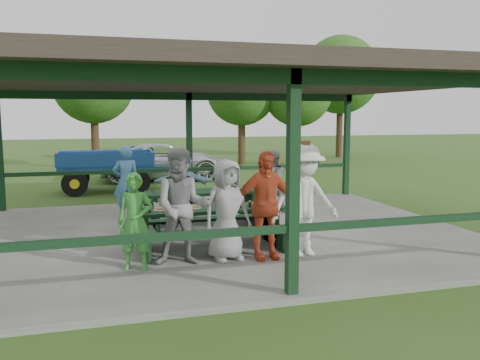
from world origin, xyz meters
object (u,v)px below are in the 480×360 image
object	(u,v)px
contestant_red	(265,205)
spectator_blue	(126,182)
picnic_table_far	(203,203)
contestant_green	(135,221)
contestant_grey_mid	(227,210)
spectator_grey	(272,181)
picnic_table_near	(210,222)
contestant_white_fedora	(304,200)
farm_trailer	(106,170)
pickup_truck	(165,162)
contestant_grey_left	(183,207)
spectator_lblue	(183,185)

from	to	relation	value
contestant_red	spectator_blue	xyz separation A→B (m)	(-2.01, 4.17, -0.07)
picnic_table_far	contestant_green	bearing A→B (deg)	-119.99
contestant_grey_mid	spectator_grey	distance (m)	4.26
picnic_table_near	spectator_grey	xyz separation A→B (m)	(2.23, 2.91, 0.29)
picnic_table_near	contestant_white_fedora	xyz separation A→B (m)	(1.45, -0.88, 0.49)
picnic_table_near	farm_trailer	xyz separation A→B (m)	(-1.63, 8.21, 0.13)
spectator_grey	pickup_truck	size ratio (longest dim) A/B	0.31
picnic_table_far	contestant_grey_mid	world-z (taller)	contestant_grey_mid
picnic_table_far	contestant_grey_left	bearing A→B (deg)	-107.96
farm_trailer	spectator_grey	bearing A→B (deg)	-52.91
contestant_white_fedora	spectator_blue	world-z (taller)	contestant_white_fedora
spectator_blue	farm_trailer	distance (m)	4.96
picnic_table_far	spectator_lblue	xyz separation A→B (m)	(-0.27, 0.96, 0.30)
farm_trailer	spectator_blue	bearing A→B (deg)	-84.93
contestant_white_fedora	pickup_truck	bearing A→B (deg)	91.33
contestant_grey_left	spectator_blue	world-z (taller)	contestant_grey_left
picnic_table_near	contestant_grey_mid	xyz separation A→B (m)	(0.10, -0.79, 0.37)
picnic_table_near	contestant_red	world-z (taller)	contestant_red
contestant_red	farm_trailer	distance (m)	9.42
picnic_table_far	contestant_white_fedora	world-z (taller)	contestant_white_fedora
contestant_grey_left	contestant_white_fedora	bearing A→B (deg)	9.39
spectator_grey	contestant_red	bearing A→B (deg)	63.71
picnic_table_near	pickup_truck	world-z (taller)	pickup_truck
contestant_green	contestant_white_fedora	size ratio (longest dim) A/B	0.77
picnic_table_far	spectator_lblue	world-z (taller)	spectator_lblue
contestant_red	spectator_grey	world-z (taller)	contestant_red
contestant_white_fedora	farm_trailer	distance (m)	9.61
contestant_grey_left	spectator_grey	world-z (taller)	contestant_grey_left
spectator_lblue	contestant_white_fedora	bearing A→B (deg)	124.44
picnic_table_far	picnic_table_near	bearing A→B (deg)	-97.89
spectator_lblue	spectator_grey	bearing A→B (deg)	-167.43
picnic_table_far	contestant_red	xyz separation A→B (m)	(0.45, -2.90, 0.44)
contestant_grey_mid	picnic_table_far	bearing A→B (deg)	73.54
contestant_green	spectator_lblue	distance (m)	4.12
contestant_grey_mid	picnic_table_near	bearing A→B (deg)	84.52
contestant_red	pickup_truck	size ratio (longest dim) A/B	0.36
picnic_table_far	contestant_green	world-z (taller)	contestant_green
picnic_table_near	contestant_red	size ratio (longest dim) A/B	1.48
contestant_red	spectator_blue	world-z (taller)	contestant_red
spectator_lblue	contestant_red	bearing A→B (deg)	114.47
contestant_grey_left	contestant_grey_mid	xyz separation A→B (m)	(0.75, 0.07, -0.10)
spectator_grey	contestant_grey_mid	bearing A→B (deg)	55.30
spectator_lblue	pickup_truck	distance (m)	7.87
pickup_truck	contestant_grey_mid	bearing A→B (deg)	-179.08
spectator_blue	contestant_white_fedora	bearing A→B (deg)	125.11
pickup_truck	farm_trailer	size ratio (longest dim) A/B	1.24
contestant_green	contestant_white_fedora	bearing A→B (deg)	18.53
picnic_table_near	spectator_blue	distance (m)	3.53
contestant_green	pickup_truck	bearing A→B (deg)	98.12
spectator_lblue	spectator_grey	size ratio (longest dim) A/B	1.00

